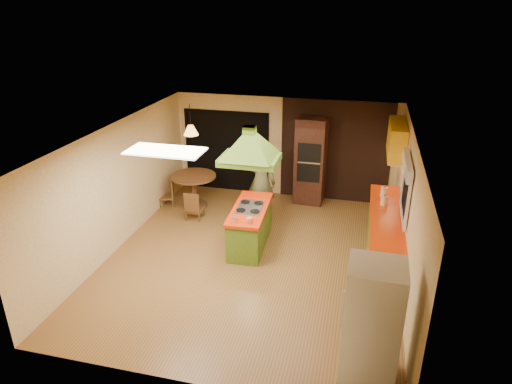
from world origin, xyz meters
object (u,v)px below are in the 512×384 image
(wall_oven, at_px, (310,161))
(dining_table, at_px, (194,184))
(man, at_px, (261,181))
(kitchen_island, at_px, (250,226))
(canister_large, at_px, (384,192))
(refrigerator, at_px, (372,323))

(wall_oven, relative_size, dining_table, 1.98)
(man, bearing_deg, kitchen_island, 103.56)
(kitchen_island, bearing_deg, man, 89.62)
(dining_table, xyz_separation_m, canister_large, (4.36, -0.53, 0.46))
(refrigerator, bearing_deg, man, 121.28)
(man, xyz_separation_m, dining_table, (-1.73, 0.35, -0.38))
(man, relative_size, wall_oven, 0.89)
(wall_oven, bearing_deg, refrigerator, -71.12)
(canister_large, bearing_deg, dining_table, 173.11)
(dining_table, bearing_deg, kitchen_island, -40.68)
(dining_table, bearing_deg, wall_oven, 19.31)
(refrigerator, xyz_separation_m, wall_oven, (-1.51, 5.49, 0.20))
(wall_oven, bearing_deg, canister_large, -37.06)
(kitchen_island, xyz_separation_m, refrigerator, (2.39, -3.03, 0.43))
(refrigerator, relative_size, canister_large, 8.32)
(canister_large, bearing_deg, kitchen_island, -158.71)
(refrigerator, bearing_deg, canister_large, 88.54)
(canister_large, bearing_deg, man, 176.06)
(refrigerator, distance_m, wall_oven, 5.70)
(kitchen_island, relative_size, wall_oven, 0.80)
(refrigerator, height_order, canister_large, refrigerator)
(refrigerator, height_order, wall_oven, wall_oven)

